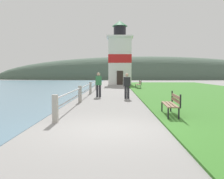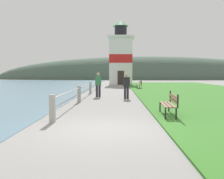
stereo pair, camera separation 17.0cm
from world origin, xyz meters
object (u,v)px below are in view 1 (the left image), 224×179
(park_bench_near, at_px, (172,103))
(person_strolling, at_px, (127,85))
(person_by_railing, at_px, (99,84))
(park_bench_midway, at_px, (139,84))
(lighthouse, at_px, (120,57))

(park_bench_near, distance_m, person_strolling, 6.85)
(park_bench_near, relative_size, person_by_railing, 1.09)
(person_strolling, relative_size, person_by_railing, 0.97)
(park_bench_midway, xyz_separation_m, person_by_railing, (-3.67, -9.04, 0.39))
(person_by_railing, bearing_deg, park_bench_near, -163.38)
(park_bench_near, height_order, person_strolling, person_strolling)
(park_bench_near, distance_m, park_bench_midway, 16.90)
(lighthouse, xyz_separation_m, person_strolling, (0.16, -20.92, -3.12))
(lighthouse, height_order, person_by_railing, lighthouse)
(park_bench_midway, xyz_separation_m, person_strolling, (-1.73, -10.21, 0.37))
(lighthouse, bearing_deg, park_bench_midway, -80.02)
(park_bench_near, relative_size, park_bench_midway, 1.14)
(park_bench_near, relative_size, lighthouse, 0.20)
(park_bench_midway, distance_m, lighthouse, 11.41)
(person_strolling, height_order, person_by_railing, person_by_railing)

